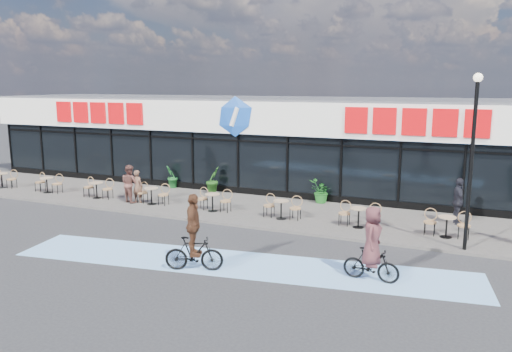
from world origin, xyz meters
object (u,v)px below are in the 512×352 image
Objects in this scene: bistro_set_0 at (3,178)px; cyclist_a at (194,239)px; potted_plant_right at (321,192)px; patron_right at (130,184)px; potted_plant_left at (172,177)px; patron_left at (138,186)px; cyclist_b at (372,250)px; potted_plant_mid at (213,180)px; lamp_post at (472,148)px; pedestrian_b at (458,201)px.

cyclist_a is (14.67, -5.99, 0.39)m from bistro_set_0.
potted_plant_right is at bearing 82.65° from cyclist_a.
patron_right reaches higher than potted_plant_right.
potted_plant_left is 11.38m from cyclist_a.
patron_left reaches higher than potted_plant_left.
patron_left is at bearing 157.14° from cyclist_b.
cyclist_a reaches higher than potted_plant_mid.
lamp_post is 14.08m from patron_right.
bistro_set_0 is at bearing 157.78° from cyclist_a.
patron_left is 8.70m from cyclist_a.
patron_right is 8.90m from cyclist_a.
bistro_set_0 is 1.17× the size of potted_plant_mid.
potted_plant_left is (-13.81, 4.44, -2.68)m from lamp_post.
cyclist_b reaches higher than patron_left.
cyclist_a reaches higher than bistro_set_0.
bistro_set_0 is 8.63m from potted_plant_left.
lamp_post is at bearing -165.52° from patron_right.
cyclist_b reaches higher than bistro_set_0.
patron_right is at bearing 15.91° from patron_left.
cyclist_b is at bearing -64.95° from potted_plant_right.
potted_plant_right is at bearing -155.59° from patron_left.
patron_left is 0.37m from patron_right.
lamp_post reaches higher than patron_left.
potted_plant_right is at bearing 144.41° from lamp_post.
cyclist_a is at bearing 157.73° from patron_right.
patron_left is 12.11m from cyclist_b.
cyclist_b reaches higher than patron_right.
pedestrian_b is 6.89m from cyclist_b.
bistro_set_0 is at bearing 18.06° from patron_right.
bistro_set_0 is at bearing 1.68° from patron_left.
patron_left reaches higher than bistro_set_0.
patron_right is 0.80× the size of cyclist_b.
potted_plant_right is 0.71× the size of patron_left.
patron_left reaches higher than potted_plant_right.
cyclist_b is (-2.00, -6.60, -0.09)m from pedestrian_b.
lamp_post is 4.77× the size of potted_plant_left.
pedestrian_b is at bearing 96.02° from lamp_post.
potted_plant_left is 0.55× the size of cyclist_b.
potted_plant_left is 13.56m from pedestrian_b.
potted_plant_mid is at bearing -178.92° from potted_plant_right.
potted_plant_right is at bearing -1.21° from potted_plant_left.
bistro_set_0 is 15.85m from cyclist_a.
cyclist_a is at bearing -54.13° from potted_plant_left.
lamp_post is 4.22× the size of potted_plant_mid.
cyclist_b is at bearing 177.10° from patron_right.
potted_plant_mid is at bearing 15.72° from bistro_set_0.
lamp_post reaches higher than bistro_set_0.
potted_plant_mid is (2.51, -0.27, 0.08)m from potted_plant_left.
potted_plant_mid is at bearing 159.73° from lamp_post.
cyclist_a is (-6.82, -7.84, -0.04)m from pedestrian_b.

